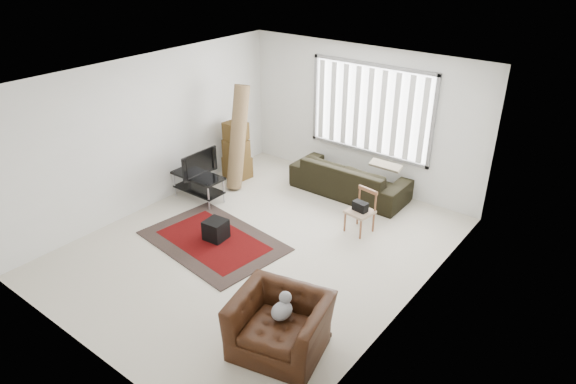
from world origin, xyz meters
name	(u,v)px	position (x,y,z in m)	size (l,w,h in m)	color
room	(281,134)	(0.03, 0.51, 1.76)	(6.00, 6.02, 2.71)	beige
persian_rug	(213,241)	(-0.69, -0.37, 0.01)	(2.41, 1.76, 0.02)	black
tv_stand	(198,182)	(-1.95, 0.53, 0.37)	(1.01, 0.46, 0.51)	black
tv	(197,163)	(-1.95, 0.53, 0.74)	(0.82, 0.11, 0.47)	black
subwoofer	(216,230)	(-0.69, -0.29, 0.18)	(0.33, 0.33, 0.33)	black
moving_boxes	(237,153)	(-2.04, 1.69, 0.54)	(0.52, 0.49, 1.16)	brown
white_flatpack	(237,157)	(-2.15, 1.80, 0.38)	(0.60, 0.09, 0.76)	silver
rolled_rug	(238,137)	(-1.77, 1.46, 1.00)	(0.30, 0.30, 1.98)	brown
sofa	(350,173)	(0.15, 2.45, 0.43)	(2.23, 0.97, 0.86)	black
side_chair	(361,209)	(1.01, 1.37, 0.41)	(0.45, 0.45, 0.74)	#997D64
armchair	(280,321)	(1.65, -1.57, 0.41)	(1.29, 1.18, 0.81)	black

